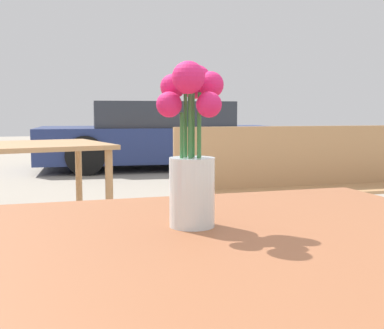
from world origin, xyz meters
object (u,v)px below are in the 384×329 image
flower_vase (192,149)px  table_back (39,159)px  table_front (259,286)px  parked_car (160,136)px  bench_near (308,184)px

flower_vase → table_back: size_ratio=0.32×
table_front → parked_car: bearing=76.0°
flower_vase → bench_near: (1.44, 1.83, -0.40)m
table_front → parked_car: parked_car is taller
table_back → parked_car: 5.14m
flower_vase → table_back: (-0.23, 2.52, -0.24)m
bench_near → parked_car: 5.38m
flower_vase → table_back: 2.54m
bench_near → table_back: bearing=157.6°
flower_vase → parked_car: 7.44m
flower_vase → bench_near: bearing=51.8°
flower_vase → table_front: bearing=-59.7°
bench_near → parked_car: parked_car is taller
parked_car → table_front: bearing=-104.0°
bench_near → parked_car: size_ratio=0.42×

